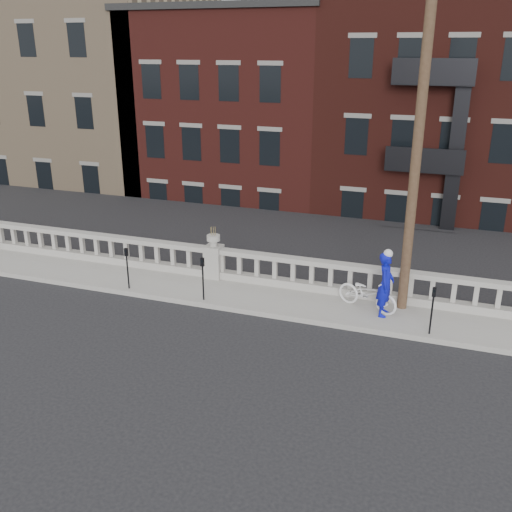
{
  "coord_description": "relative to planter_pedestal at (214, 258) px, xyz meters",
  "views": [
    {
      "loc": [
        7.19,
        -12.33,
        7.47
      ],
      "look_at": [
        1.75,
        3.2,
        1.37
      ],
      "focal_mm": 40.0,
      "sensor_mm": 36.0,
      "label": 1
    }
  ],
  "objects": [
    {
      "name": "cyclist",
      "position": [
        5.74,
        -1.03,
        0.27
      ],
      "size": [
        0.49,
        0.71,
        1.89
      ],
      "primitive_type": "imported",
      "rotation": [
        0.0,
        0.0,
        1.52
      ],
      "color": "#0B10AE",
      "rests_on": "sidewalk"
    },
    {
      "name": "balustrade",
      "position": [
        0.0,
        0.0,
        -0.19
      ],
      "size": [
        28.0,
        0.34,
        1.03
      ],
      "color": "gray",
      "rests_on": "sidewalk"
    },
    {
      "name": "ground",
      "position": [
        0.0,
        -3.95,
        -0.83
      ],
      "size": [
        120.0,
        120.0,
        0.0
      ],
      "primitive_type": "plane",
      "color": "black",
      "rests_on": "ground"
    },
    {
      "name": "parking_meter_d",
      "position": [
        7.08,
        -1.8,
        0.17
      ],
      "size": [
        0.1,
        0.09,
        1.36
      ],
      "color": "black",
      "rests_on": "sidewalk"
    },
    {
      "name": "parking_meter_c",
      "position": [
        0.41,
        -1.8,
        0.17
      ],
      "size": [
        0.1,
        0.09,
        1.36
      ],
      "color": "black",
      "rests_on": "sidewalk"
    },
    {
      "name": "bicycle",
      "position": [
        5.23,
        -0.8,
        -0.18
      ],
      "size": [
        2.01,
        1.28,
        1.0
      ],
      "primitive_type": "imported",
      "rotation": [
        0.0,
        0.0,
        1.21
      ],
      "color": "white",
      "rests_on": "sidewalk"
    },
    {
      "name": "parking_meter_b",
      "position": [
        -2.2,
        -1.8,
        0.17
      ],
      "size": [
        0.1,
        0.09,
        1.36
      ],
      "color": "black",
      "rests_on": "sidewalk"
    },
    {
      "name": "lower_level",
      "position": [
        0.56,
        19.09,
        1.8
      ],
      "size": [
        80.0,
        44.0,
        20.8
      ],
      "color": "#605E59",
      "rests_on": "ground"
    },
    {
      "name": "planter_pedestal",
      "position": [
        0.0,
        0.0,
        0.0
      ],
      "size": [
        0.55,
        0.55,
        1.76
      ],
      "color": "gray",
      "rests_on": "sidewalk"
    },
    {
      "name": "sidewalk",
      "position": [
        0.0,
        -0.95,
        -0.76
      ],
      "size": [
        32.0,
        2.2,
        0.15
      ],
      "primitive_type": "cube",
      "color": "gray",
      "rests_on": "ground"
    },
    {
      "name": "utility_pole",
      "position": [
        6.2,
        -0.35,
        4.41
      ],
      "size": [
        1.6,
        0.28,
        10.0
      ],
      "color": "#422D1E",
      "rests_on": "sidewalk"
    }
  ]
}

